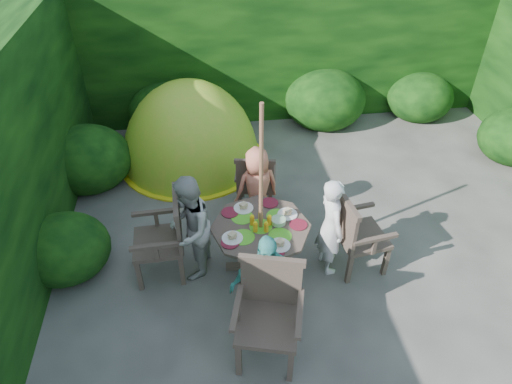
{
  "coord_description": "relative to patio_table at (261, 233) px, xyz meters",
  "views": [
    {
      "loc": [
        -1.62,
        -3.88,
        4.12
      ],
      "look_at": [
        -1.06,
        0.3,
        0.85
      ],
      "focal_mm": 32.0,
      "sensor_mm": 36.0,
      "label": 1
    }
  ],
  "objects": [
    {
      "name": "child_front",
      "position": [
        -0.07,
        -0.8,
        0.06
      ],
      "size": [
        0.76,
        0.38,
        1.24
      ],
      "primitive_type": "imported",
      "rotation": [
        0.0,
        0.0,
        0.11
      ],
      "color": "#50BBB1",
      "rests_on": "ground"
    },
    {
      "name": "child_back",
      "position": [
        0.06,
        0.8,
        0.03
      ],
      "size": [
        0.64,
        0.48,
        1.18
      ],
      "primitive_type": "imported",
      "rotation": [
        0.0,
        0.0,
        3.34
      ],
      "color": "#E27A5D",
      "rests_on": "ground"
    },
    {
      "name": "garden_chair_back",
      "position": [
        0.08,
        1.1,
        -0.09
      ],
      "size": [
        0.61,
        0.56,
        0.89
      ],
      "rotation": [
        0.0,
        0.0,
        2.96
      ],
      "color": "#3E3129",
      "rests_on": "ground"
    },
    {
      "name": "patio_table",
      "position": [
        0.0,
        0.0,
        0.0
      ],
      "size": [
        1.24,
        1.24,
        0.8
      ],
      "rotation": [
        0.0,
        0.0,
        -0.08
      ],
      "color": "#3E3129",
      "rests_on": "ground"
    },
    {
      "name": "ground",
      "position": [
        1.06,
        0.1,
        -0.56
      ],
      "size": [
        60.0,
        60.0,
        0.0
      ],
      "primitive_type": "plane",
      "color": "#44423D",
      "rests_on": "ground"
    },
    {
      "name": "parasol_pole",
      "position": [
        -0.0,
        -0.0,
        0.54
      ],
      "size": [
        0.05,
        0.05,
        2.2
      ],
      "primitive_type": "cylinder",
      "rotation": [
        0.0,
        0.0,
        -0.08
      ],
      "color": "brown",
      "rests_on": "ground"
    },
    {
      "name": "hedge_enclosure",
      "position": [
        1.06,
        1.44,
        0.69
      ],
      "size": [
        9.0,
        9.0,
        2.5
      ],
      "color": "black",
      "rests_on": "ground"
    },
    {
      "name": "garden_chair_left",
      "position": [
        -1.09,
        0.1,
        -0.01
      ],
      "size": [
        0.58,
        0.64,
        1.04
      ],
      "rotation": [
        0.0,
        0.0,
        -1.53
      ],
      "color": "#3E3129",
      "rests_on": "ground"
    },
    {
      "name": "garden_chair_right",
      "position": [
        1.08,
        -0.11,
        -0.02
      ],
      "size": [
        0.62,
        0.67,
        1.01
      ],
      "rotation": [
        0.0,
        0.0,
        1.71
      ],
      "color": "#3E3129",
      "rests_on": "ground"
    },
    {
      "name": "dome_tent",
      "position": [
        -0.77,
        2.49,
        -0.56
      ],
      "size": [
        2.71,
        2.71,
        2.62
      ],
      "rotation": [
        0.0,
        0.0,
        -0.31
      ],
      "color": "#91CE27",
      "rests_on": "ground"
    },
    {
      "name": "garden_chair_front",
      "position": [
        -0.08,
        -1.09,
        0.0
      ],
      "size": [
        0.76,
        0.71,
        1.06
      ],
      "rotation": [
        0.0,
        0.0,
        -0.26
      ],
      "color": "#3E3129",
      "rests_on": "ground"
    },
    {
      "name": "child_right",
      "position": [
        0.79,
        -0.07,
        0.07
      ],
      "size": [
        0.36,
        0.5,
        1.27
      ],
      "primitive_type": "imported",
      "rotation": [
        0.0,
        0.0,
        1.71
      ],
      "color": "white",
      "rests_on": "ground"
    },
    {
      "name": "child_left",
      "position": [
        -0.8,
        0.07,
        0.1
      ],
      "size": [
        0.63,
        0.74,
        1.33
      ],
      "primitive_type": "imported",
      "rotation": [
        0.0,
        0.0,
        -1.78
      ],
      "color": "#A9A8A3",
      "rests_on": "ground"
    }
  ]
}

